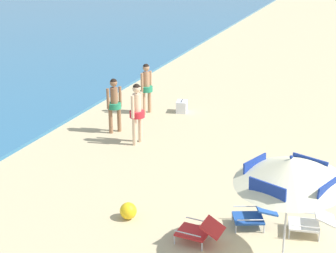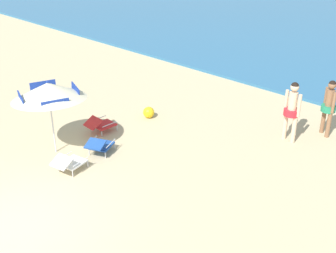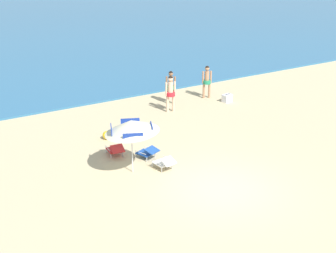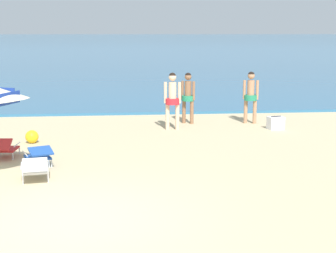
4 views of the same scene
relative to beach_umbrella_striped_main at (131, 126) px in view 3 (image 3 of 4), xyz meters
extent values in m
plane|color=tan|center=(2.03, -2.68, -1.81)|extent=(800.00, 800.00, 0.00)
cylinder|color=silver|center=(0.00, 0.00, -0.79)|extent=(0.04, 0.04, 2.04)
cone|color=beige|center=(0.00, 0.00, 0.00)|extent=(2.72, 2.70, 0.64)
cube|color=navy|center=(0.27, 0.66, -0.10)|extent=(0.66, 0.31, 0.25)
cube|color=navy|center=(-0.66, 0.27, -0.10)|extent=(0.31, 0.66, 0.25)
cube|color=navy|center=(-0.27, -0.66, -0.10)|extent=(0.66, 0.31, 0.25)
cube|color=navy|center=(0.66, -0.27, -0.10)|extent=(0.31, 0.66, 0.25)
sphere|color=navy|center=(0.00, 0.00, 0.25)|extent=(0.06, 0.06, 0.06)
cube|color=red|center=(0.06, 1.74, -1.61)|extent=(0.57, 0.64, 0.04)
cube|color=red|center=(0.03, 1.34, -1.41)|extent=(0.52, 0.42, 0.23)
cylinder|color=silver|center=(-0.16, 2.04, -1.72)|extent=(0.03, 0.03, 0.18)
cylinder|color=silver|center=(0.32, 2.00, -1.72)|extent=(0.03, 0.03, 0.18)
cylinder|color=silver|center=(-0.21, 1.47, -1.72)|extent=(0.03, 0.03, 0.18)
cylinder|color=silver|center=(0.28, 1.43, -1.72)|extent=(0.03, 0.03, 0.18)
cylinder|color=silver|center=(-0.22, 1.76, -1.49)|extent=(0.07, 0.54, 0.02)
cylinder|color=silver|center=(0.34, 1.72, -1.49)|extent=(0.07, 0.54, 0.02)
cube|color=white|center=(1.09, -0.25, -1.61)|extent=(0.61, 0.67, 0.04)
cube|color=white|center=(1.15, -0.63, -1.40)|extent=(0.55, 0.47, 0.20)
cylinder|color=silver|center=(0.81, -0.01, -1.72)|extent=(0.03, 0.03, 0.18)
cylinder|color=silver|center=(1.29, 0.07, -1.72)|extent=(0.03, 0.03, 0.18)
cylinder|color=silver|center=(0.90, -0.57, -1.72)|extent=(0.03, 0.03, 0.18)
cylinder|color=silver|center=(1.38, -0.50, -1.72)|extent=(0.03, 0.03, 0.18)
cylinder|color=silver|center=(0.82, -0.30, -1.49)|extent=(0.11, 0.54, 0.02)
cylinder|color=silver|center=(1.37, -0.21, -1.49)|extent=(0.11, 0.54, 0.02)
cube|color=#1E4799|center=(0.96, 0.84, -1.61)|extent=(0.71, 0.75, 0.04)
cube|color=#1E4799|center=(1.10, 0.52, -1.39)|extent=(0.61, 0.57, 0.14)
cylinder|color=silver|center=(0.63, 1.02, -1.72)|extent=(0.03, 0.03, 0.18)
cylinder|color=silver|center=(1.09, 1.20, -1.72)|extent=(0.03, 0.03, 0.18)
cylinder|color=silver|center=(0.84, 0.49, -1.72)|extent=(0.03, 0.03, 0.18)
cylinder|color=silver|center=(1.30, 0.67, -1.72)|extent=(0.03, 0.03, 0.18)
cylinder|color=silver|center=(0.70, 0.74, -1.49)|extent=(0.22, 0.51, 0.02)
cylinder|color=silver|center=(1.22, 0.95, -1.49)|extent=(0.22, 0.51, 0.02)
cylinder|color=#8C6042|center=(5.00, 5.98, -1.39)|extent=(0.12, 0.12, 0.84)
cylinder|color=#8C6042|center=(5.25, 5.81, -1.39)|extent=(0.12, 0.12, 0.84)
cylinder|color=#23845B|center=(5.12, 5.89, -0.96)|extent=(0.42, 0.42, 0.17)
cylinder|color=#8C6042|center=(5.12, 5.89, -0.68)|extent=(0.23, 0.23, 0.59)
cylinder|color=#8C6042|center=(4.95, 6.01, -0.70)|extent=(0.09, 0.09, 0.63)
cylinder|color=#8C6042|center=(5.30, 5.77, -0.70)|extent=(0.09, 0.09, 0.63)
sphere|color=#8C6042|center=(5.12, 5.89, -0.24)|extent=(0.23, 0.23, 0.23)
sphere|color=black|center=(5.12, 5.89, -0.21)|extent=(0.21, 0.21, 0.21)
cylinder|color=tan|center=(7.36, 5.66, -1.39)|extent=(0.12, 0.12, 0.85)
cylinder|color=tan|center=(7.07, 5.75, -1.39)|extent=(0.12, 0.12, 0.85)
cylinder|color=#23845B|center=(7.21, 5.71, -0.94)|extent=(0.43, 0.43, 0.18)
cylinder|color=tan|center=(7.21, 5.71, -0.66)|extent=(0.23, 0.23, 0.60)
cylinder|color=tan|center=(7.41, 5.64, -0.67)|extent=(0.09, 0.09, 0.64)
cylinder|color=tan|center=(7.01, 5.78, -0.67)|extent=(0.09, 0.09, 0.64)
sphere|color=tan|center=(7.21, 5.71, -0.21)|extent=(0.23, 0.23, 0.23)
sphere|color=black|center=(7.21, 5.71, -0.18)|extent=(0.21, 0.21, 0.21)
cylinder|color=beige|center=(4.65, 4.83, -1.37)|extent=(0.13, 0.13, 0.88)
cylinder|color=beige|center=(4.34, 4.88, -1.37)|extent=(0.13, 0.13, 0.88)
cylinder|color=red|center=(4.49, 4.86, -0.91)|extent=(0.44, 0.44, 0.18)
cylinder|color=beige|center=(4.49, 4.86, -0.62)|extent=(0.24, 0.24, 0.62)
cylinder|color=beige|center=(4.71, 4.82, -0.64)|extent=(0.10, 0.10, 0.66)
cylinder|color=beige|center=(4.28, 4.89, -0.64)|extent=(0.10, 0.10, 0.66)
sphere|color=beige|center=(4.49, 4.86, -0.15)|extent=(0.24, 0.24, 0.24)
sphere|color=black|center=(4.49, 4.86, -0.13)|extent=(0.22, 0.22, 0.22)
cube|color=white|center=(7.76, 4.61, -1.65)|extent=(0.54, 0.42, 0.32)
cube|color=white|center=(7.76, 4.61, -1.45)|extent=(0.55, 0.44, 0.08)
cylinder|color=black|center=(7.76, 4.61, -1.40)|extent=(0.33, 0.09, 0.02)
sphere|color=yellow|center=(0.42, 3.29, -1.63)|extent=(0.36, 0.36, 0.36)
camera|label=1|loc=(-8.17, -0.80, 3.62)|focal=54.21mm
camera|label=2|loc=(9.63, -6.20, 4.54)|focal=49.02mm
camera|label=3|loc=(-6.94, -14.37, 6.38)|focal=51.94mm
camera|label=4|loc=(2.90, -10.46, 1.21)|focal=53.13mm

